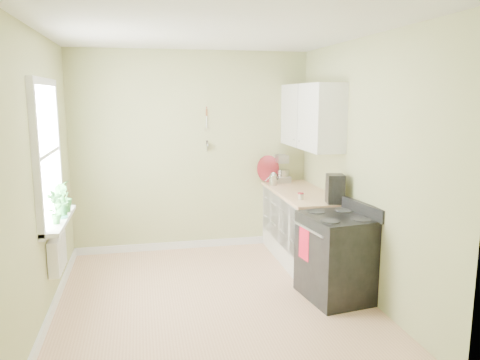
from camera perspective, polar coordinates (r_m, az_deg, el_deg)
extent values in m
cube|color=tan|center=(5.02, -3.22, -14.65)|extent=(3.20, 3.60, 0.02)
cube|color=white|center=(4.60, -3.57, 17.80)|extent=(3.20, 3.60, 0.02)
cube|color=#B6B97E|center=(6.40, -5.85, 3.42)|extent=(3.20, 0.02, 2.70)
cube|color=#B6B97E|center=(4.66, -23.34, 0.09)|extent=(0.02, 3.60, 2.70)
cube|color=#B6B97E|center=(5.11, 14.75, 1.42)|extent=(0.02, 3.60, 2.70)
cube|color=white|center=(6.09, 7.49, -5.76)|extent=(0.60, 1.60, 0.87)
cube|color=beige|center=(5.97, 7.50, -1.57)|extent=(0.64, 1.60, 0.04)
cube|color=white|center=(6.00, 8.62, 7.70)|extent=(0.35, 1.40, 0.80)
cube|color=white|center=(4.92, -22.62, 3.00)|extent=(0.02, 1.00, 1.30)
cube|color=white|center=(4.89, -22.94, 10.99)|extent=(0.06, 1.14, 0.07)
cube|color=white|center=(5.04, -21.86, -4.73)|extent=(0.06, 1.14, 0.07)
cube|color=white|center=(4.92, -22.39, 3.01)|extent=(0.04, 1.00, 0.04)
cube|color=white|center=(5.03, -21.19, -4.55)|extent=(0.18, 1.14, 0.04)
cube|color=white|center=(5.08, -21.38, -8.31)|extent=(0.12, 0.50, 0.35)
cylinder|color=beige|center=(6.35, -4.10, 8.20)|extent=(0.02, 0.02, 0.10)
cylinder|color=silver|center=(6.36, -4.08, 7.11)|extent=(0.01, 0.01, 0.16)
cylinder|color=silver|center=(6.39, -4.04, 4.07)|extent=(0.01, 0.14, 0.14)
cube|color=black|center=(5.05, 11.65, -9.34)|extent=(0.71, 0.80, 0.86)
cube|color=black|center=(4.93, 11.84, -4.47)|extent=(0.71, 0.80, 0.03)
cube|color=black|center=(5.02, 14.75, -3.47)|extent=(0.16, 0.72, 0.13)
cylinder|color=#B2B2B7|center=(4.84, 8.31, -5.98)|extent=(0.11, 0.59, 0.02)
cube|color=red|center=(4.97, 7.88, -7.58)|extent=(0.05, 0.21, 0.36)
cube|color=#B2B2B7|center=(6.62, 5.05, 0.18)|extent=(0.23, 0.33, 0.08)
cube|color=#B2B2B7|center=(6.72, 4.73, 1.62)|extent=(0.13, 0.09, 0.23)
cube|color=#B2B2B7|center=(6.60, 5.04, 2.65)|extent=(0.16, 0.32, 0.11)
sphere|color=#B2B2B7|center=(6.70, 4.75, 3.05)|extent=(0.13, 0.13, 0.13)
cylinder|color=silver|center=(6.55, 5.22, 0.63)|extent=(0.18, 0.18, 0.15)
cylinder|color=silver|center=(6.31, 4.08, -0.02)|extent=(0.11, 0.11, 0.14)
cone|color=silver|center=(6.30, 4.09, 0.79)|extent=(0.11, 0.11, 0.04)
cylinder|color=silver|center=(6.29, 3.41, 0.17)|extent=(0.10, 0.04, 0.08)
cube|color=black|center=(5.35, 11.53, -1.06)|extent=(0.23, 0.24, 0.33)
cylinder|color=black|center=(5.36, 11.21, -2.10)|extent=(0.10, 0.10, 0.11)
cylinder|color=maroon|center=(6.54, 3.46, 1.38)|extent=(0.37, 0.20, 0.38)
cylinder|color=#C0B89A|center=(5.51, 7.40, -2.01)|extent=(0.07, 0.07, 0.07)
cylinder|color=maroon|center=(5.50, 7.41, -1.62)|extent=(0.07, 0.07, 0.01)
imported|color=#337E36|center=(4.77, -21.64, -3.10)|extent=(0.21, 0.20, 0.33)
imported|color=#337E36|center=(5.07, -21.06, -2.33)|extent=(0.23, 0.23, 0.32)
imported|color=#337E36|center=(5.24, -20.78, -1.87)|extent=(0.21, 0.21, 0.33)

